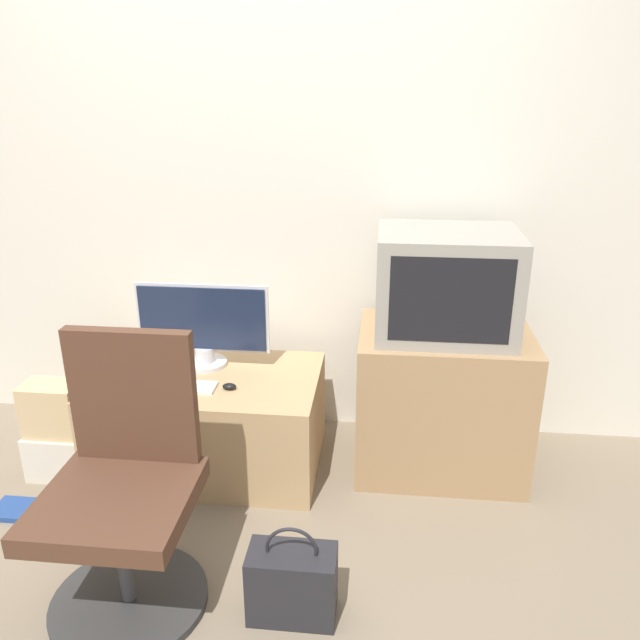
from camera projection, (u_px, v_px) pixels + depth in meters
ground_plane at (208, 601)px, 2.19m from camera, size 12.00×12.00×0.00m
wall_back at (266, 175)px, 2.96m from camera, size 4.40×0.05×2.60m
desk at (210, 420)px, 2.92m from camera, size 1.02×0.64×0.46m
side_stand at (441, 400)px, 2.88m from camera, size 0.76×0.55×0.67m
main_monitor at (203, 325)px, 2.88m from camera, size 0.62×0.20×0.40m
keyboard at (184, 387)px, 2.73m from camera, size 0.28×0.11×0.01m
mouse at (229, 386)px, 2.71m from camera, size 0.06×0.04×0.03m
crt_tv at (446, 283)px, 2.68m from camera, size 0.59×0.47×0.45m
office_chair at (125, 497)px, 2.10m from camera, size 0.54×0.54×0.95m
cardboard_box_lower at (61, 453)px, 2.89m from camera, size 0.27×0.20×0.22m
cardboard_box_upper at (53, 409)px, 2.80m from camera, size 0.25×0.16×0.25m
handbag at (292, 583)px, 2.10m from camera, size 0.30×0.16×0.36m
book at (20, 510)px, 2.65m from camera, size 0.22×0.15×0.02m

